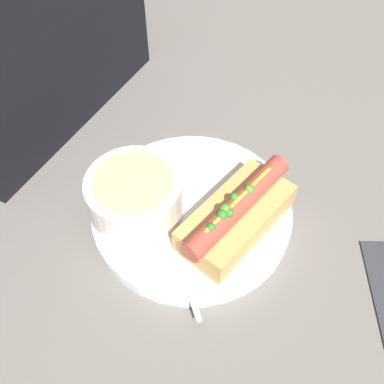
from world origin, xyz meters
The scene contains 5 objects.
ground_plane centered at (0.00, 0.00, 0.00)m, with size 4.00×4.00×0.00m, color slate.
dinner_plate centered at (0.00, 0.00, 0.01)m, with size 0.27×0.27×0.02m.
hot_dog centered at (0.00, -0.06, 0.05)m, with size 0.18×0.11×0.07m.
soup_bowl centered at (-0.04, 0.06, 0.05)m, with size 0.12×0.12×0.06m.
spoon centered at (-0.05, 0.01, 0.02)m, with size 0.13×0.14×0.01m.
Camera 1 is at (-0.31, -0.17, 0.50)m, focal length 42.00 mm.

